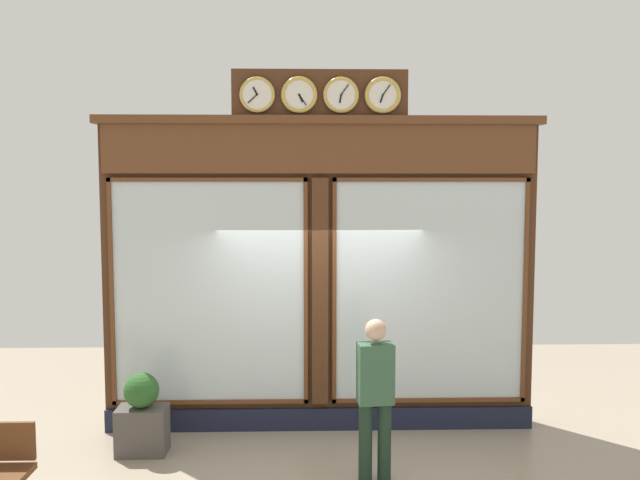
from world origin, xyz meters
name	(u,v)px	position (x,y,z in m)	size (l,w,h in m)	color
shop_facade	(320,271)	(0.00, -0.13, 1.97)	(5.41, 0.42, 4.42)	#4C2B16
pedestrian	(375,392)	(-0.53, 1.42, 0.93)	(0.38, 0.26, 1.69)	#1C2F21
planter_box	(142,430)	(2.04, 0.67, 0.27)	(0.56, 0.36, 0.53)	#4C4742
planter_shrub	(142,390)	(2.04, 0.67, 0.73)	(0.40, 0.40, 0.40)	#285623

